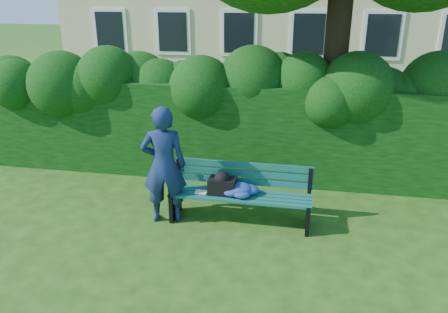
# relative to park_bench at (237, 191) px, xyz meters

# --- Properties ---
(ground) EXTENTS (80.00, 80.00, 0.00)m
(ground) POSITION_rel_park_bench_xyz_m (-0.25, -0.33, -0.51)
(ground) COLOR #264813
(ground) RESTS_ON ground
(hedge) EXTENTS (10.00, 1.00, 1.80)m
(hedge) POSITION_rel_park_bench_xyz_m (-0.25, 1.87, 0.39)
(hedge) COLOR black
(hedge) RESTS_ON ground
(park_bench) EXTENTS (2.17, 0.58, 0.89)m
(park_bench) POSITION_rel_park_bench_xyz_m (0.00, 0.00, 0.00)
(park_bench) COLOR #115553
(park_bench) RESTS_ON ground
(man_reading) EXTENTS (0.75, 0.57, 1.83)m
(man_reading) POSITION_rel_park_bench_xyz_m (-1.09, -0.17, 0.41)
(man_reading) COLOR navy
(man_reading) RESTS_ON ground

